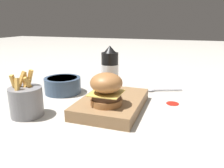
% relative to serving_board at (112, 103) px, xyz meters
% --- Properties ---
extents(ground_plane, '(6.00, 6.00, 0.00)m').
position_rel_serving_board_xyz_m(ground_plane, '(0.04, -0.03, -0.02)').
color(ground_plane, '#B7B2A8').
extents(serving_board, '(0.29, 0.20, 0.04)m').
position_rel_serving_board_xyz_m(serving_board, '(0.00, 0.00, 0.00)').
color(serving_board, olive).
rests_on(serving_board, ground_plane).
extents(burger, '(0.10, 0.10, 0.10)m').
position_rel_serving_board_xyz_m(burger, '(-0.06, -0.00, 0.07)').
color(burger, '#9E6638').
rests_on(burger, serving_board).
extents(ketchup_bottle, '(0.07, 0.07, 0.19)m').
position_rel_serving_board_xyz_m(ketchup_bottle, '(0.21, 0.08, 0.07)').
color(ketchup_bottle, black).
rests_on(ketchup_bottle, ground_plane).
extents(fries_basket, '(0.10, 0.10, 0.14)m').
position_rel_serving_board_xyz_m(fries_basket, '(-0.14, 0.24, 0.03)').
color(fries_basket, slate).
rests_on(fries_basket, ground_plane).
extents(side_bowl, '(0.15, 0.15, 0.06)m').
position_rel_serving_board_xyz_m(side_bowl, '(0.10, 0.25, 0.02)').
color(side_bowl, '#384C66').
rests_on(side_bowl, ground_plane).
extents(spoon, '(0.07, 0.15, 0.01)m').
position_rel_serving_board_xyz_m(spoon, '(0.24, -0.12, -0.01)').
color(spoon, '#B2B2B7').
rests_on(spoon, ground_plane).
extents(ketchup_puddle, '(0.04, 0.04, 0.00)m').
position_rel_serving_board_xyz_m(ketchup_puddle, '(0.11, -0.19, -0.02)').
color(ketchup_puddle, '#B21E14').
rests_on(ketchup_puddle, ground_plane).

